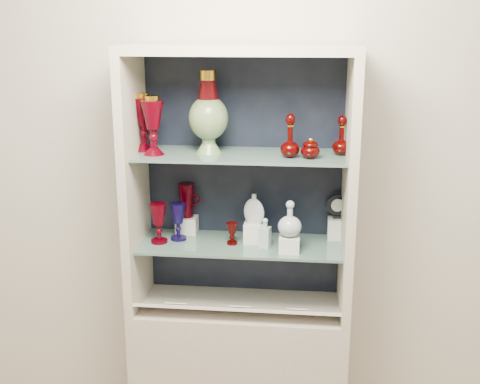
# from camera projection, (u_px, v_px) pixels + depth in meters

# --- Properties ---
(wall_back) EXTENTS (3.50, 0.02, 2.80)m
(wall_back) POSITION_uv_depth(u_px,v_px,m) (245.00, 159.00, 2.86)
(wall_back) COLOR beige
(wall_back) RESTS_ON ground
(cabinet_base) EXTENTS (1.00, 0.40, 0.75)m
(cabinet_base) POSITION_uv_depth(u_px,v_px,m) (240.00, 374.00, 2.93)
(cabinet_base) COLOR #BCB29F
(cabinet_base) RESTS_ON ground
(cabinet_back_panel) EXTENTS (0.98, 0.02, 1.15)m
(cabinet_back_panel) POSITION_uv_depth(u_px,v_px,m) (244.00, 176.00, 2.86)
(cabinet_back_panel) COLOR black
(cabinet_back_panel) RESTS_ON cabinet_base
(cabinet_side_left) EXTENTS (0.04, 0.40, 1.15)m
(cabinet_side_left) POSITION_uv_depth(u_px,v_px,m) (135.00, 184.00, 2.72)
(cabinet_side_left) COLOR #BCB29F
(cabinet_side_left) RESTS_ON cabinet_base
(cabinet_side_right) EXTENTS (0.04, 0.40, 1.15)m
(cabinet_side_right) POSITION_uv_depth(u_px,v_px,m) (349.00, 190.00, 2.63)
(cabinet_side_right) COLOR #BCB29F
(cabinet_side_right) RESTS_ON cabinet_base
(cabinet_top_cap) EXTENTS (1.00, 0.40, 0.04)m
(cabinet_top_cap) POSITION_uv_depth(u_px,v_px,m) (240.00, 49.00, 2.51)
(cabinet_top_cap) COLOR #BCB29F
(cabinet_top_cap) RESTS_ON cabinet_side_left
(shelf_lower) EXTENTS (0.92, 0.34, 0.01)m
(shelf_lower) POSITION_uv_depth(u_px,v_px,m) (240.00, 244.00, 2.77)
(shelf_lower) COLOR slate
(shelf_lower) RESTS_ON cabinet_side_left
(shelf_upper) EXTENTS (0.92, 0.34, 0.01)m
(shelf_upper) POSITION_uv_depth(u_px,v_px,m) (240.00, 155.00, 2.66)
(shelf_upper) COLOR slate
(shelf_upper) RESTS_ON cabinet_side_left
(label_ledge) EXTENTS (0.92, 0.17, 0.09)m
(label_ledge) POSITION_uv_depth(u_px,v_px,m) (237.00, 309.00, 2.72)
(label_ledge) COLOR #BCB29F
(label_ledge) RESTS_ON cabinet_base
(label_card_0) EXTENTS (0.10, 0.06, 0.03)m
(label_card_0) POSITION_uv_depth(u_px,v_px,m) (240.00, 306.00, 2.71)
(label_card_0) COLOR white
(label_card_0) RESTS_ON label_ledge
(label_card_1) EXTENTS (0.10, 0.06, 0.03)m
(label_card_1) POSITION_uv_depth(u_px,v_px,m) (298.00, 309.00, 2.68)
(label_card_1) COLOR white
(label_card_1) RESTS_ON label_ledge
(label_card_2) EXTENTS (0.10, 0.06, 0.03)m
(label_card_2) POSITION_uv_depth(u_px,v_px,m) (177.00, 303.00, 2.74)
(label_card_2) COLOR white
(label_card_2) RESTS_ON label_ledge
(pedestal_lamp_left) EXTENTS (0.13, 0.13, 0.26)m
(pedestal_lamp_left) POSITION_uv_depth(u_px,v_px,m) (143.00, 122.00, 2.69)
(pedestal_lamp_left) COLOR #4D000A
(pedestal_lamp_left) RESTS_ON shelf_upper
(pedestal_lamp_right) EXTENTS (0.12, 0.12, 0.26)m
(pedestal_lamp_right) POSITION_uv_depth(u_px,v_px,m) (153.00, 125.00, 2.60)
(pedestal_lamp_right) COLOR #4D000A
(pedestal_lamp_right) RESTS_ON shelf_upper
(enamel_urn) EXTENTS (0.18, 0.18, 0.36)m
(enamel_urn) POSITION_uv_depth(u_px,v_px,m) (208.00, 112.00, 2.63)
(enamel_urn) COLOR #07421B
(enamel_urn) RESTS_ON shelf_upper
(ruby_decanter_a) EXTENTS (0.11, 0.11, 0.21)m
(ruby_decanter_a) POSITION_uv_depth(u_px,v_px,m) (290.00, 133.00, 2.55)
(ruby_decanter_a) COLOR #3B0100
(ruby_decanter_a) RESTS_ON shelf_upper
(ruby_decanter_b) EXTENTS (0.10, 0.10, 0.19)m
(ruby_decanter_b) POSITION_uv_depth(u_px,v_px,m) (342.00, 134.00, 2.61)
(ruby_decanter_b) COLOR #3B0100
(ruby_decanter_b) RESTS_ON shelf_upper
(lidded_bowl) EXTENTS (0.09, 0.09, 0.09)m
(lidded_bowl) POSITION_uv_depth(u_px,v_px,m) (310.00, 148.00, 2.55)
(lidded_bowl) COLOR #3B0100
(lidded_bowl) RESTS_ON shelf_upper
(cobalt_goblet) EXTENTS (0.10, 0.10, 0.18)m
(cobalt_goblet) POSITION_uv_depth(u_px,v_px,m) (178.00, 221.00, 2.79)
(cobalt_goblet) COLOR #0F073F
(cobalt_goblet) RESTS_ON shelf_lower
(ruby_goblet_tall) EXTENTS (0.09, 0.09, 0.19)m
(ruby_goblet_tall) POSITION_uv_depth(u_px,v_px,m) (159.00, 223.00, 2.75)
(ruby_goblet_tall) COLOR #4D000A
(ruby_goblet_tall) RESTS_ON shelf_lower
(ruby_goblet_small) EXTENTS (0.06, 0.06, 0.10)m
(ruby_goblet_small) POSITION_uv_depth(u_px,v_px,m) (232.00, 233.00, 2.74)
(ruby_goblet_small) COLOR #3B0100
(ruby_goblet_small) RESTS_ON shelf_lower
(riser_ruby_pitcher) EXTENTS (0.10, 0.10, 0.08)m
(riser_ruby_pitcher) POSITION_uv_depth(u_px,v_px,m) (187.00, 224.00, 2.90)
(riser_ruby_pitcher) COLOR silver
(riser_ruby_pitcher) RESTS_ON shelf_lower
(ruby_pitcher) EXTENTS (0.13, 0.10, 0.16)m
(ruby_pitcher) POSITION_uv_depth(u_px,v_px,m) (186.00, 200.00, 2.87)
(ruby_pitcher) COLOR #4D000A
(ruby_pitcher) RESTS_ON riser_ruby_pitcher
(clear_square_bottle) EXTENTS (0.06, 0.06, 0.14)m
(clear_square_bottle) POSITION_uv_depth(u_px,v_px,m) (265.00, 233.00, 2.70)
(clear_square_bottle) COLOR #A2B7BB
(clear_square_bottle) RESTS_ON shelf_lower
(riser_flat_flask) EXTENTS (0.09, 0.09, 0.09)m
(riser_flat_flask) POSITION_uv_depth(u_px,v_px,m) (254.00, 233.00, 2.77)
(riser_flat_flask) COLOR silver
(riser_flat_flask) RESTS_ON shelf_lower
(flat_flask) EXTENTS (0.11, 0.08, 0.15)m
(flat_flask) POSITION_uv_depth(u_px,v_px,m) (254.00, 208.00, 2.74)
(flat_flask) COLOR silver
(flat_flask) RESTS_ON riser_flat_flask
(riser_clear_round_decanter) EXTENTS (0.09, 0.09, 0.07)m
(riser_clear_round_decanter) POSITION_uv_depth(u_px,v_px,m) (289.00, 244.00, 2.66)
(riser_clear_round_decanter) COLOR silver
(riser_clear_round_decanter) RESTS_ON shelf_lower
(clear_round_decanter) EXTENTS (0.13, 0.13, 0.16)m
(clear_round_decanter) POSITION_uv_depth(u_px,v_px,m) (290.00, 220.00, 2.63)
(clear_round_decanter) COLOR #A2B7BB
(clear_round_decanter) RESTS_ON riser_clear_round_decanter
(riser_cameo_medallion) EXTENTS (0.08, 0.08, 0.10)m
(riser_cameo_medallion) POSITION_uv_depth(u_px,v_px,m) (336.00, 228.00, 2.81)
(riser_cameo_medallion) COLOR silver
(riser_cameo_medallion) RESTS_ON shelf_lower
(cameo_medallion) EXTENTS (0.10, 0.05, 0.12)m
(cameo_medallion) POSITION_uv_depth(u_px,v_px,m) (337.00, 206.00, 2.78)
(cameo_medallion) COLOR black
(cameo_medallion) RESTS_ON riser_cameo_medallion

